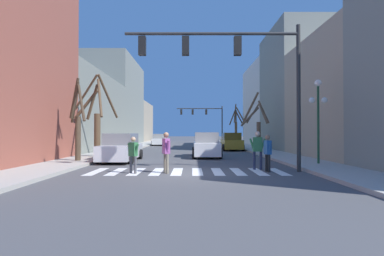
{
  "coord_description": "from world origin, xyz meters",
  "views": [
    {
      "loc": [
        0.21,
        -12.71,
        1.75
      ],
      "look_at": [
        0.03,
        24.47,
        2.29
      ],
      "focal_mm": 28.0,
      "sensor_mm": 36.0,
      "label": 1
    }
  ],
  "objects_px": {
    "street_lamp_right_corner": "(320,104)",
    "car_driving_away_lane": "(123,148)",
    "traffic_signal_far": "(206,115)",
    "pedestrian_waiting_at_curb": "(259,147)",
    "street_tree_left_near": "(79,121)",
    "pedestrian_near_right_corner": "(135,152)",
    "car_parked_right_mid": "(233,142)",
    "street_tree_left_far": "(98,118)",
    "pedestrian_crossing_street": "(168,149)",
    "car_parked_left_far": "(162,140)",
    "car_driving_toward_lane": "(208,146)",
    "pedestrian_on_right_sidewalk": "(269,150)",
    "street_tree_right_far": "(258,124)",
    "street_tree_right_near": "(238,124)",
    "traffic_signal_near": "(235,61)"
  },
  "relations": [
    {
      "from": "pedestrian_near_right_corner",
      "to": "street_tree_left_far",
      "type": "height_order",
      "value": "street_tree_left_far"
    },
    {
      "from": "pedestrian_waiting_at_curb",
      "to": "pedestrian_near_right_corner",
      "type": "height_order",
      "value": "pedestrian_waiting_at_curb"
    },
    {
      "from": "traffic_signal_far",
      "to": "pedestrian_near_right_corner",
      "type": "distance_m",
      "value": 34.87
    },
    {
      "from": "car_parked_right_mid",
      "to": "street_tree_right_far",
      "type": "relative_size",
      "value": 0.82
    },
    {
      "from": "traffic_signal_near",
      "to": "pedestrian_on_right_sidewalk",
      "type": "xyz_separation_m",
      "value": [
        1.47,
        -0.08,
        -3.94
      ]
    },
    {
      "from": "car_driving_toward_lane",
      "to": "pedestrian_on_right_sidewalk",
      "type": "relative_size",
      "value": 2.79
    },
    {
      "from": "pedestrian_on_right_sidewalk",
      "to": "car_parked_left_far",
      "type": "bearing_deg",
      "value": -174.16
    },
    {
      "from": "traffic_signal_far",
      "to": "pedestrian_waiting_at_curb",
      "type": "bearing_deg",
      "value": -88.15
    },
    {
      "from": "car_parked_left_far",
      "to": "street_tree_left_far",
      "type": "relative_size",
      "value": 0.82
    },
    {
      "from": "car_driving_toward_lane",
      "to": "pedestrian_on_right_sidewalk",
      "type": "bearing_deg",
      "value": -163.79
    },
    {
      "from": "street_tree_left_near",
      "to": "street_tree_right_near",
      "type": "xyz_separation_m",
      "value": [
        13.29,
        27.94,
        0.61
      ]
    },
    {
      "from": "pedestrian_near_right_corner",
      "to": "street_tree_left_far",
      "type": "xyz_separation_m",
      "value": [
        -3.96,
        7.36,
        1.8
      ]
    },
    {
      "from": "traffic_signal_near",
      "to": "street_tree_left_far",
      "type": "bearing_deg",
      "value": 140.79
    },
    {
      "from": "traffic_signal_near",
      "to": "pedestrian_waiting_at_curb",
      "type": "relative_size",
      "value": 4.37
    },
    {
      "from": "pedestrian_on_right_sidewalk",
      "to": "pedestrian_near_right_corner",
      "type": "xyz_separation_m",
      "value": [
        -5.86,
        -0.48,
        -0.05
      ]
    },
    {
      "from": "street_tree_right_far",
      "to": "street_lamp_right_corner",
      "type": "bearing_deg",
      "value": -85.44
    },
    {
      "from": "traffic_signal_near",
      "to": "car_parked_right_mid",
      "type": "xyz_separation_m",
      "value": [
        1.99,
        16.02,
        -4.12
      ]
    },
    {
      "from": "car_parked_right_mid",
      "to": "street_tree_left_far",
      "type": "xyz_separation_m",
      "value": [
        -10.34,
        -9.22,
        1.92
      ]
    },
    {
      "from": "street_tree_left_near",
      "to": "pedestrian_near_right_corner",
      "type": "bearing_deg",
      "value": -46.93
    },
    {
      "from": "street_lamp_right_corner",
      "to": "street_tree_right_far",
      "type": "xyz_separation_m",
      "value": [
        -0.86,
        10.82,
        -0.71
      ]
    },
    {
      "from": "street_lamp_right_corner",
      "to": "car_driving_away_lane",
      "type": "distance_m",
      "value": 11.41
    },
    {
      "from": "traffic_signal_near",
      "to": "pedestrian_crossing_street",
      "type": "height_order",
      "value": "traffic_signal_near"
    },
    {
      "from": "traffic_signal_far",
      "to": "street_tree_right_near",
      "type": "xyz_separation_m",
      "value": [
        4.7,
        -2.11,
        -1.4
      ]
    },
    {
      "from": "car_parked_left_far",
      "to": "pedestrian_waiting_at_curb",
      "type": "xyz_separation_m",
      "value": [
        7.31,
        -26.48,
        0.33
      ]
    },
    {
      "from": "street_tree_right_far",
      "to": "car_parked_right_mid",
      "type": "bearing_deg",
      "value": 119.94
    },
    {
      "from": "traffic_signal_near",
      "to": "street_tree_right_far",
      "type": "xyz_separation_m",
      "value": [
        3.77,
        12.93,
        -2.4
      ]
    },
    {
      "from": "car_driving_toward_lane",
      "to": "car_parked_left_far",
      "type": "bearing_deg",
      "value": 15.17
    },
    {
      "from": "car_driving_away_lane",
      "to": "pedestrian_crossing_street",
      "type": "distance_m",
      "value": 6.16
    },
    {
      "from": "car_parked_left_far",
      "to": "pedestrian_near_right_corner",
      "type": "height_order",
      "value": "pedestrian_near_right_corner"
    },
    {
      "from": "car_driving_away_lane",
      "to": "pedestrian_crossing_street",
      "type": "height_order",
      "value": "pedestrian_crossing_street"
    },
    {
      "from": "street_lamp_right_corner",
      "to": "pedestrian_waiting_at_curb",
      "type": "relative_size",
      "value": 2.41
    },
    {
      "from": "pedestrian_near_right_corner",
      "to": "pedestrian_on_right_sidewalk",
      "type": "bearing_deg",
      "value": -139.91
    },
    {
      "from": "car_parked_right_mid",
      "to": "pedestrian_waiting_at_curb",
      "type": "distance_m",
      "value": 15.27
    },
    {
      "from": "car_driving_away_lane",
      "to": "car_driving_toward_lane",
      "type": "bearing_deg",
      "value": -59.3
    },
    {
      "from": "street_tree_left_near",
      "to": "car_driving_away_lane",
      "type": "bearing_deg",
      "value": 24.5
    },
    {
      "from": "street_tree_right_near",
      "to": "street_tree_left_far",
      "type": "bearing_deg",
      "value": -117.87
    },
    {
      "from": "car_driving_away_lane",
      "to": "street_tree_left_near",
      "type": "bearing_deg",
      "value": 114.5
    },
    {
      "from": "car_driving_toward_lane",
      "to": "traffic_signal_near",
      "type": "bearing_deg",
      "value": -173.76
    },
    {
      "from": "pedestrian_on_right_sidewalk",
      "to": "street_tree_left_far",
      "type": "distance_m",
      "value": 12.11
    },
    {
      "from": "car_driving_toward_lane",
      "to": "pedestrian_crossing_street",
      "type": "relative_size",
      "value": 2.62
    },
    {
      "from": "traffic_signal_near",
      "to": "car_driving_away_lane",
      "type": "bearing_deg",
      "value": 141.94
    },
    {
      "from": "pedestrian_on_right_sidewalk",
      "to": "pedestrian_waiting_at_curb",
      "type": "bearing_deg",
      "value": -172.61
    },
    {
      "from": "pedestrian_crossing_street",
      "to": "street_tree_right_far",
      "type": "relative_size",
      "value": 0.34
    },
    {
      "from": "traffic_signal_far",
      "to": "street_lamp_right_corner",
      "type": "height_order",
      "value": "traffic_signal_far"
    },
    {
      "from": "pedestrian_near_right_corner",
      "to": "street_tree_right_near",
      "type": "bearing_deg",
      "value": -70.55
    },
    {
      "from": "traffic_signal_far",
      "to": "street_tree_left_near",
      "type": "height_order",
      "value": "traffic_signal_far"
    },
    {
      "from": "traffic_signal_near",
      "to": "pedestrian_near_right_corner",
      "type": "relative_size",
      "value": 5.02
    },
    {
      "from": "car_driving_away_lane",
      "to": "street_tree_right_near",
      "type": "height_order",
      "value": "street_tree_right_near"
    },
    {
      "from": "car_parked_left_far",
      "to": "street_tree_left_near",
      "type": "distance_m",
      "value": 23.64
    },
    {
      "from": "car_parked_left_far",
      "to": "street_tree_left_near",
      "type": "height_order",
      "value": "street_tree_left_near"
    }
  ]
}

